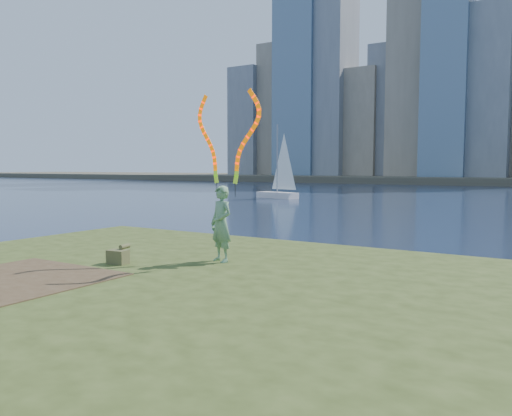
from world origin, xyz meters
The scene contains 6 objects.
ground centered at (0.00, 0.00, 0.00)m, with size 320.00×320.00×0.00m, color #18243D.
grassy_knoll centered at (0.00, -2.30, 0.34)m, with size 20.00×18.00×0.80m.
dirt_patch centered at (-2.20, -3.20, 0.81)m, with size 3.20×3.00×0.02m, color #47331E.
woman_with_ribbons centered at (0.10, 0.33, 2.20)m, with size 1.99×0.71×4.08m.
canvas_bag centered at (-1.70, -1.09, 0.97)m, with size 0.46×0.52×0.41m.
sailboat centered at (-16.22, 32.26, 1.20)m, with size 4.61×2.51×6.95m.
Camera 1 is at (6.55, -8.69, 2.91)m, focal length 35.00 mm.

